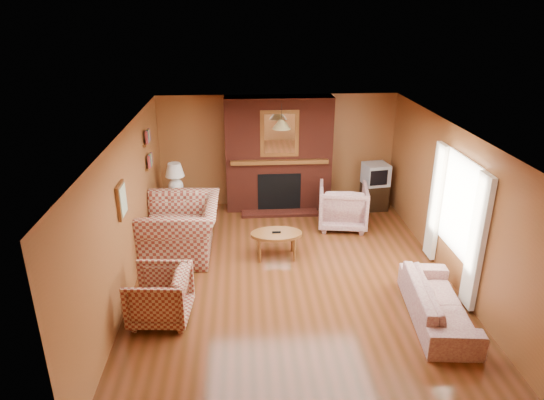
{
  "coord_description": "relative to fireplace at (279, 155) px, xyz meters",
  "views": [
    {
      "loc": [
        -0.77,
        -6.73,
        4.09
      ],
      "look_at": [
        -0.29,
        0.6,
        1.14
      ],
      "focal_mm": 32.0,
      "sensor_mm": 36.0,
      "label": 1
    }
  ],
  "objects": [
    {
      "name": "bookshelf",
      "position": [
        -2.44,
        -1.08,
        0.48
      ],
      "size": [
        0.09,
        0.55,
        0.71
      ],
      "color": "brown",
      "rests_on": "wall_left"
    },
    {
      "name": "pendant_light",
      "position": [
        0.0,
        -0.68,
        0.82
      ],
      "size": [
        0.36,
        0.36,
        0.48
      ],
      "color": "black",
      "rests_on": "ceiling"
    },
    {
      "name": "wall_left",
      "position": [
        -2.5,
        -2.98,
        0.02
      ],
      "size": [
        0.0,
        6.5,
        6.5
      ],
      "primitive_type": "plane",
      "rotation": [
        1.57,
        0.0,
        1.57
      ],
      "color": "brown",
      "rests_on": "floor"
    },
    {
      "name": "botanical_print",
      "position": [
        -2.47,
        -3.28,
        0.37
      ],
      "size": [
        0.05,
        0.4,
        0.5
      ],
      "color": "brown",
      "rests_on": "wall_left"
    },
    {
      "name": "plaid_loveseat",
      "position": [
        -1.85,
        -1.99,
        -0.7
      ],
      "size": [
        1.31,
        1.5,
        0.97
      ],
      "primitive_type": "imported",
      "rotation": [
        0.0,
        0.0,
        -1.58
      ],
      "color": "maroon",
      "rests_on": "floor"
    },
    {
      "name": "coffee_table",
      "position": [
        -0.21,
        -2.23,
        -0.78
      ],
      "size": [
        0.89,
        0.55,
        0.48
      ],
      "color": "brown",
      "rests_on": "floor"
    },
    {
      "name": "floor",
      "position": [
        0.0,
        -2.98,
        -1.18
      ],
      "size": [
        6.5,
        6.5,
        0.0
      ],
      "primitive_type": "plane",
      "color": "#4C2810",
      "rests_on": "ground"
    },
    {
      "name": "window_right",
      "position": [
        2.45,
        -3.18,
        -0.06
      ],
      "size": [
        0.1,
        1.85,
        2.0
      ],
      "color": "beige",
      "rests_on": "wall_right"
    },
    {
      "name": "crt_tv",
      "position": [
        2.05,
        -0.19,
        -0.4
      ],
      "size": [
        0.56,
        0.56,
        0.45
      ],
      "color": "#AFB1B7",
      "rests_on": "tv_stand"
    },
    {
      "name": "side_table",
      "position": [
        -2.1,
        -0.53,
        -0.89
      ],
      "size": [
        0.47,
        0.47,
        0.59
      ],
      "primitive_type": "cube",
      "rotation": [
        0.0,
        0.0,
        -0.07
      ],
      "color": "brown",
      "rests_on": "floor"
    },
    {
      "name": "table_lamp",
      "position": [
        -2.1,
        -0.53,
        -0.24
      ],
      "size": [
        0.38,
        0.38,
        0.63
      ],
      "color": "white",
      "rests_on": "side_table"
    },
    {
      "name": "plaid_armchair",
      "position": [
        -1.95,
        -3.92,
        -0.81
      ],
      "size": [
        0.89,
        0.87,
        0.75
      ],
      "primitive_type": "imported",
      "rotation": [
        0.0,
        0.0,
        -1.65
      ],
      "color": "maroon",
      "rests_on": "floor"
    },
    {
      "name": "fireplace",
      "position": [
        0.0,
        0.0,
        0.0
      ],
      "size": [
        2.2,
        0.82,
        2.4
      ],
      "color": "#561D13",
      "rests_on": "floor"
    },
    {
      "name": "wall_front",
      "position": [
        0.0,
        -6.23,
        0.02
      ],
      "size": [
        6.5,
        0.0,
        6.5
      ],
      "primitive_type": "plane",
      "rotation": [
        -1.57,
        0.0,
        0.0
      ],
      "color": "brown",
      "rests_on": "floor"
    },
    {
      "name": "wall_right",
      "position": [
        2.5,
        -2.98,
        0.02
      ],
      "size": [
        0.0,
        6.5,
        6.5
      ],
      "primitive_type": "plane",
      "rotation": [
        1.57,
        0.0,
        -1.57
      ],
      "color": "brown",
      "rests_on": "floor"
    },
    {
      "name": "ceiling",
      "position": [
        0.0,
        -2.98,
        1.22
      ],
      "size": [
        6.5,
        6.5,
        0.0
      ],
      "primitive_type": "plane",
      "rotation": [
        3.14,
        0.0,
        0.0
      ],
      "color": "white",
      "rests_on": "wall_back"
    },
    {
      "name": "floral_armchair",
      "position": [
        1.19,
        -1.04,
        -0.75
      ],
      "size": [
        1.06,
        1.08,
        0.86
      ],
      "primitive_type": "imported",
      "rotation": [
        0.0,
        0.0,
        2.98
      ],
      "color": "#C3AE97",
      "rests_on": "floor"
    },
    {
      "name": "tv_stand",
      "position": [
        2.05,
        -0.18,
        -0.9
      ],
      "size": [
        0.54,
        0.5,
        0.55
      ],
      "primitive_type": "cube",
      "rotation": [
        0.0,
        0.0,
        0.07
      ],
      "color": "black",
      "rests_on": "floor"
    },
    {
      "name": "wall_back",
      "position": [
        0.0,
        0.27,
        0.02
      ],
      "size": [
        6.5,
        0.0,
        6.5
      ],
      "primitive_type": "plane",
      "rotation": [
        1.57,
        0.0,
        0.0
      ],
      "color": "brown",
      "rests_on": "floor"
    },
    {
      "name": "floral_sofa",
      "position": [
        1.9,
        -4.18,
        -0.91
      ],
      "size": [
        0.9,
        1.89,
        0.53
      ],
      "primitive_type": "imported",
      "rotation": [
        0.0,
        0.0,
        1.47
      ],
      "color": "#C3AE97",
      "rests_on": "floor"
    }
  ]
}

